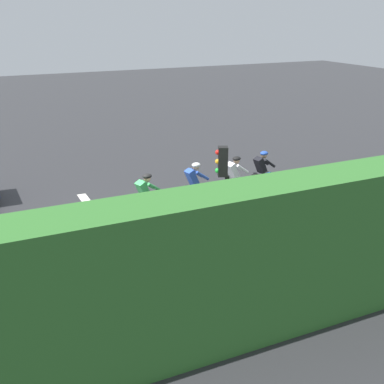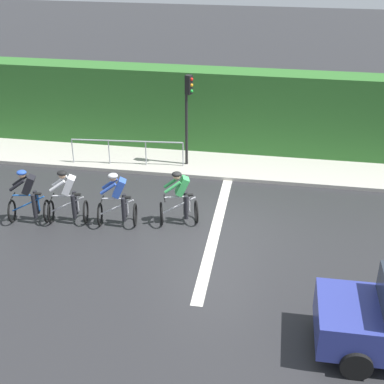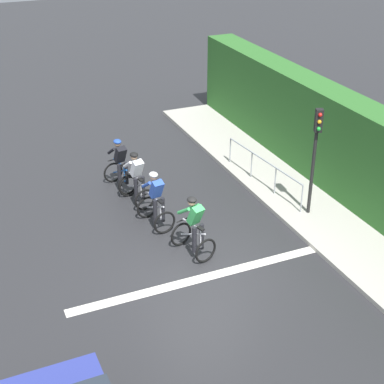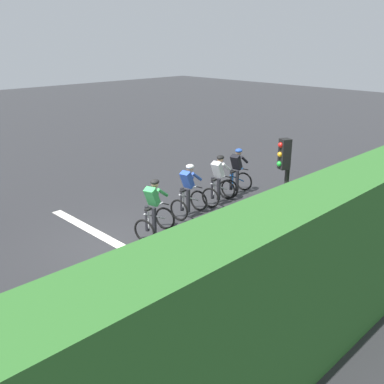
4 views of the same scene
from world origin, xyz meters
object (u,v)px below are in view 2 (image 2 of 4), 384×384
object	(u,v)px
cyclist_fourth	(180,199)
traffic_light_near_crossing	(188,107)
cyclist_second	(68,198)
cyclist_lead	(29,197)
cyclist_mid	(118,201)
pedestrian_railing_kerbside	(127,146)

from	to	relation	value
cyclist_fourth	traffic_light_near_crossing	distance (m)	4.13
cyclist_second	cyclist_fourth	distance (m)	3.24
cyclist_second	traffic_light_near_crossing	distance (m)	5.33
cyclist_lead	traffic_light_near_crossing	bearing A→B (deg)	-40.89
cyclist_fourth	traffic_light_near_crossing	world-z (taller)	traffic_light_near_crossing
cyclist_second	cyclist_mid	world-z (taller)	same
cyclist_mid	pedestrian_railing_kerbside	xyz separation A→B (m)	(3.90, 0.82, 0.01)
cyclist_second	cyclist_mid	xyz separation A→B (m)	(0.07, -1.47, 0.00)
cyclist_mid	traffic_light_near_crossing	world-z (taller)	traffic_light_near_crossing
cyclist_lead	cyclist_second	world-z (taller)	same
cyclist_fourth	traffic_light_near_crossing	size ratio (longest dim) A/B	0.50
cyclist_mid	traffic_light_near_crossing	xyz separation A→B (m)	(4.26, -1.28, 1.43)
cyclist_lead	pedestrian_railing_kerbside	distance (m)	4.51
cyclist_fourth	cyclist_second	bearing A→B (deg)	98.59
cyclist_lead	cyclist_fourth	distance (m)	4.39
cyclist_mid	cyclist_fourth	world-z (taller)	same
traffic_light_near_crossing	cyclist_mid	bearing A→B (deg)	163.23
cyclist_lead	cyclist_mid	distance (m)	2.62
cyclist_lead	cyclist_mid	bearing A→B (deg)	-84.87
cyclist_fourth	pedestrian_railing_kerbside	distance (m)	4.33
cyclist_fourth	pedestrian_railing_kerbside	bearing A→B (deg)	36.15
cyclist_fourth	pedestrian_railing_kerbside	world-z (taller)	cyclist_fourth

